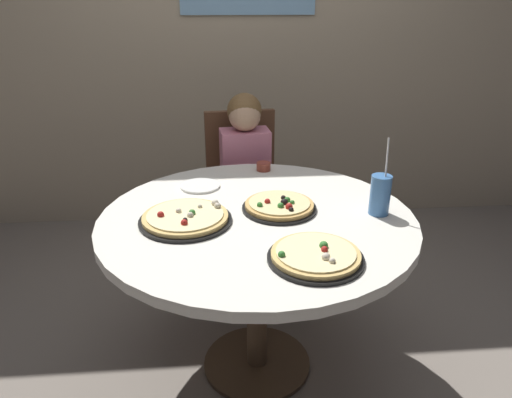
# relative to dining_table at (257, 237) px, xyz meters

# --- Properties ---
(ground_plane) EXTENTS (8.00, 8.00, 0.00)m
(ground_plane) POSITION_rel_dining_table_xyz_m (0.00, 0.00, -0.66)
(ground_plane) COLOR slate
(wall_with_window) EXTENTS (5.20, 0.14, 2.90)m
(wall_with_window) POSITION_rel_dining_table_xyz_m (0.00, 1.66, 0.80)
(wall_with_window) COLOR tan
(wall_with_window) RESTS_ON ground_plane
(dining_table) EXTENTS (1.25, 1.25, 0.75)m
(dining_table) POSITION_rel_dining_table_xyz_m (0.00, 0.00, 0.00)
(dining_table) COLOR silver
(dining_table) RESTS_ON ground_plane
(chair_wooden) EXTENTS (0.44, 0.44, 0.95)m
(chair_wooden) POSITION_rel_dining_table_xyz_m (-0.01, 0.87, -0.13)
(chair_wooden) COLOR brown
(chair_wooden) RESTS_ON ground_plane
(diner_child) EXTENTS (0.28, 0.42, 1.08)m
(diner_child) POSITION_rel_dining_table_xyz_m (0.01, 0.69, -0.17)
(diner_child) COLOR #3F4766
(diner_child) RESTS_ON ground_plane
(pizza_veggie) EXTENTS (0.30, 0.30, 0.05)m
(pizza_veggie) POSITION_rel_dining_table_xyz_m (0.09, 0.05, 0.11)
(pizza_veggie) COLOR black
(pizza_veggie) RESTS_ON dining_table
(pizza_cheese) EXTENTS (0.32, 0.32, 0.05)m
(pizza_cheese) POSITION_rel_dining_table_xyz_m (0.16, -0.36, 0.11)
(pizza_cheese) COLOR black
(pizza_cheese) RESTS_ON dining_table
(pizza_pepperoni) EXTENTS (0.36, 0.36, 0.05)m
(pizza_pepperoni) POSITION_rel_dining_table_xyz_m (-0.28, -0.03, 0.11)
(pizza_pepperoni) COLOR black
(pizza_pepperoni) RESTS_ON dining_table
(soda_cup) EXTENTS (0.08, 0.08, 0.31)m
(soda_cup) POSITION_rel_dining_table_xyz_m (0.48, -0.02, 0.18)
(soda_cup) COLOR #3F72B2
(soda_cup) RESTS_ON dining_table
(sauce_bowl) EXTENTS (0.07, 0.07, 0.04)m
(sauce_bowl) POSITION_rel_dining_table_xyz_m (0.08, 0.52, 0.11)
(sauce_bowl) COLOR brown
(sauce_bowl) RESTS_ON dining_table
(plate_small) EXTENTS (0.18, 0.18, 0.01)m
(plate_small) POSITION_rel_dining_table_xyz_m (-0.23, 0.32, 0.10)
(plate_small) COLOR white
(plate_small) RESTS_ON dining_table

